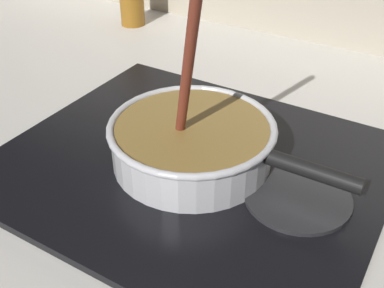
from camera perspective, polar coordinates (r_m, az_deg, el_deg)
ground at (r=0.64m, az=-13.97°, el=-12.52°), size 2.40×1.60×0.04m
hob_plate at (r=0.72m, az=0.00°, el=-2.43°), size 0.56×0.48×0.01m
burner_ring at (r=0.71m, az=0.00°, el=-1.78°), size 0.19×0.19×0.01m
spare_burner at (r=0.66m, az=12.67°, el=-6.25°), size 0.15×0.15×0.01m
cooking_pan at (r=0.69m, az=0.12°, el=0.36°), size 0.37×0.25×0.33m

